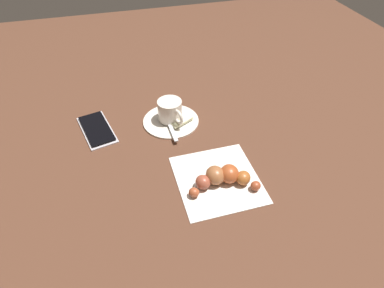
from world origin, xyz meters
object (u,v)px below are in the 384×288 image
cell_phone (97,129)px  saucer (171,120)px  napkin (218,179)px  sugar_packet (180,121)px  croissant (223,177)px  espresso_cup (170,110)px  teaspoon (168,121)px

cell_phone → saucer: bearing=-94.2°
cell_phone → napkin: bearing=-134.7°
sugar_packet → croissant: size_ratio=0.39×
espresso_cup → cell_phone: (0.01, 0.18, -0.03)m
saucer → espresso_cup: 0.03m
teaspoon → sugar_packet: 0.03m
sugar_packet → cell_phone: bearing=142.7°
saucer → napkin: (-0.22, -0.05, -0.00)m
espresso_cup → cell_phone: bearing=86.3°
saucer → croissant: 0.24m
espresso_cup → teaspoon: espresso_cup is taller
teaspoon → napkin: teaspoon is taller
napkin → cell_phone: cell_phone is taller
sugar_packet → napkin: bearing=-109.0°
saucer → espresso_cup: bearing=-3.4°
espresso_cup → sugar_packet: 0.04m
saucer → sugar_packet: size_ratio=2.37×
espresso_cup → croissant: 0.24m
sugar_packet → cell_phone: (0.03, 0.20, -0.01)m
saucer → croissant: bearing=-166.2°
sugar_packet → cell_phone: sugar_packet is taller
espresso_cup → teaspoon: 0.03m
saucer → teaspoon: size_ratio=1.18×
napkin → croissant: (-0.01, -0.01, 0.02)m
saucer → sugar_packet: bearing=-134.7°
espresso_cup → sugar_packet: (-0.02, -0.02, -0.02)m
sugar_packet → croissant: (-0.21, -0.04, 0.01)m
sugar_packet → cell_phone: 0.21m
sugar_packet → croissant: bearing=-108.1°
napkin → saucer: bearing=13.2°
saucer → espresso_cup: (0.00, -0.00, 0.03)m
sugar_packet → croissant: 0.21m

